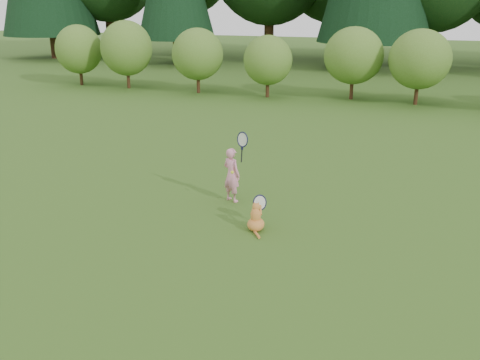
% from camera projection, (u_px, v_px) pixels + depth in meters
% --- Properties ---
extents(ground, '(100.00, 100.00, 0.00)m').
position_uv_depth(ground, '(212.00, 234.00, 8.75)').
color(ground, '#2B5818').
rests_on(ground, ground).
extents(shrub_row, '(28.00, 3.00, 2.80)m').
position_uv_depth(shrub_row, '(344.00, 64.00, 19.92)').
color(shrub_row, '#4E6F22').
rests_on(shrub_row, ground).
extents(child, '(0.61, 0.39, 1.56)m').
position_uv_depth(child, '(232.00, 174.00, 10.02)').
color(child, pink).
rests_on(child, ground).
extents(cat, '(0.39, 0.68, 0.67)m').
position_uv_depth(cat, '(256.00, 216.00, 8.83)').
color(cat, orange).
rests_on(cat, ground).
extents(tennis_ball, '(0.06, 0.06, 0.06)m').
position_uv_depth(tennis_ball, '(232.00, 172.00, 9.75)').
color(tennis_ball, '#D3E41A').
rests_on(tennis_ball, ground).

